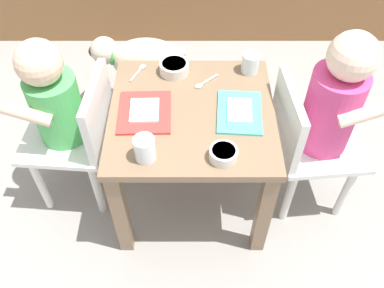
{
  "coord_description": "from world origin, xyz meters",
  "views": [
    {
      "loc": [
        -0.0,
        -0.91,
        1.33
      ],
      "look_at": [
        0.0,
        0.0,
        0.28
      ],
      "focal_mm": 38.89,
      "sensor_mm": 36.0,
      "label": 1
    }
  ],
  "objects_px": {
    "dining_table": "(192,130)",
    "cereal_bowl_right_side": "(224,154)",
    "food_tray_left": "(145,112)",
    "spoon_by_right_tray": "(139,71)",
    "veggie_bowl_far": "(174,67)",
    "water_cup_left": "(250,64)",
    "water_cup_right": "(145,150)",
    "seated_child_left": "(60,108)",
    "seated_child_right": "(328,109)",
    "spoon_by_left_tray": "(204,82)",
    "dog": "(141,61)",
    "food_tray_right": "(239,112)"
  },
  "relations": [
    {
      "from": "food_tray_right",
      "to": "water_cup_right",
      "type": "distance_m",
      "value": 0.32
    },
    {
      "from": "seated_child_left",
      "to": "spoon_by_right_tray",
      "type": "bearing_deg",
      "value": 34.16
    },
    {
      "from": "food_tray_right",
      "to": "dog",
      "type": "bearing_deg",
      "value": 124.36
    },
    {
      "from": "water_cup_left",
      "to": "veggie_bowl_far",
      "type": "xyz_separation_m",
      "value": [
        -0.25,
        -0.01,
        -0.01
      ]
    },
    {
      "from": "water_cup_left",
      "to": "water_cup_right",
      "type": "bearing_deg",
      "value": -130.47
    },
    {
      "from": "spoon_by_left_tray",
      "to": "spoon_by_right_tray",
      "type": "distance_m",
      "value": 0.23
    },
    {
      "from": "water_cup_right",
      "to": "veggie_bowl_far",
      "type": "distance_m",
      "value": 0.38
    },
    {
      "from": "food_tray_right",
      "to": "water_cup_left",
      "type": "distance_m",
      "value": 0.21
    },
    {
      "from": "seated_child_left",
      "to": "cereal_bowl_right_side",
      "type": "bearing_deg",
      "value": -23.43
    },
    {
      "from": "dining_table",
      "to": "spoon_by_right_tray",
      "type": "relative_size",
      "value": 5.31
    },
    {
      "from": "dining_table",
      "to": "water_cup_right",
      "type": "xyz_separation_m",
      "value": [
        -0.13,
        -0.18,
        0.12
      ]
    },
    {
      "from": "seated_child_left",
      "to": "veggie_bowl_far",
      "type": "xyz_separation_m",
      "value": [
        0.35,
        0.16,
        0.03
      ]
    },
    {
      "from": "cereal_bowl_right_side",
      "to": "spoon_by_right_tray",
      "type": "height_order",
      "value": "cereal_bowl_right_side"
    },
    {
      "from": "veggie_bowl_far",
      "to": "spoon_by_left_tray",
      "type": "height_order",
      "value": "veggie_bowl_far"
    },
    {
      "from": "food_tray_right",
      "to": "veggie_bowl_far",
      "type": "xyz_separation_m",
      "value": [
        -0.2,
        0.2,
        0.01
      ]
    },
    {
      "from": "water_cup_right",
      "to": "seated_child_right",
      "type": "bearing_deg",
      "value": 18.62
    },
    {
      "from": "seated_child_right",
      "to": "cereal_bowl_right_side",
      "type": "xyz_separation_m",
      "value": [
        -0.33,
        -0.19,
        0.01
      ]
    },
    {
      "from": "veggie_bowl_far",
      "to": "cereal_bowl_right_side",
      "type": "relative_size",
      "value": 1.24
    },
    {
      "from": "water_cup_left",
      "to": "spoon_by_left_tray",
      "type": "xyz_separation_m",
      "value": [
        -0.15,
        -0.06,
        -0.03
      ]
    },
    {
      "from": "dining_table",
      "to": "seated_child_left",
      "type": "distance_m",
      "value": 0.42
    },
    {
      "from": "dining_table",
      "to": "spoon_by_right_tray",
      "type": "distance_m",
      "value": 0.28
    },
    {
      "from": "dog",
      "to": "water_cup_left",
      "type": "relative_size",
      "value": 6.06
    },
    {
      "from": "seated_child_left",
      "to": "spoon_by_left_tray",
      "type": "height_order",
      "value": "seated_child_left"
    },
    {
      "from": "dining_table",
      "to": "water_cup_left",
      "type": "distance_m",
      "value": 0.3
    },
    {
      "from": "dog",
      "to": "spoon_by_left_tray",
      "type": "height_order",
      "value": "spoon_by_left_tray"
    },
    {
      "from": "water_cup_left",
      "to": "spoon_by_right_tray",
      "type": "distance_m",
      "value": 0.37
    },
    {
      "from": "water_cup_left",
      "to": "seated_child_right",
      "type": "bearing_deg",
      "value": -41.01
    },
    {
      "from": "dining_table",
      "to": "cereal_bowl_right_side",
      "type": "relative_size",
      "value": 6.42
    },
    {
      "from": "seated_child_left",
      "to": "food_tray_left",
      "type": "height_order",
      "value": "seated_child_left"
    },
    {
      "from": "seated_child_left",
      "to": "cereal_bowl_right_side",
      "type": "relative_size",
      "value": 8.39
    },
    {
      "from": "water_cup_right",
      "to": "cereal_bowl_right_side",
      "type": "height_order",
      "value": "water_cup_right"
    },
    {
      "from": "dining_table",
      "to": "seated_child_right",
      "type": "height_order",
      "value": "seated_child_right"
    },
    {
      "from": "seated_child_left",
      "to": "cereal_bowl_right_side",
      "type": "distance_m",
      "value": 0.55
    },
    {
      "from": "food_tray_left",
      "to": "spoon_by_left_tray",
      "type": "bearing_deg",
      "value": 37.0
    },
    {
      "from": "cereal_bowl_right_side",
      "to": "seated_child_right",
      "type": "bearing_deg",
      "value": 29.39
    },
    {
      "from": "food_tray_left",
      "to": "spoon_by_right_tray",
      "type": "xyz_separation_m",
      "value": [
        -0.03,
        0.2,
        -0.0
      ]
    },
    {
      "from": "cereal_bowl_right_side",
      "to": "spoon_by_left_tray",
      "type": "bearing_deg",
      "value": 98.23
    },
    {
      "from": "water_cup_right",
      "to": "food_tray_right",
      "type": "bearing_deg",
      "value": 32.68
    },
    {
      "from": "food_tray_left",
      "to": "water_cup_left",
      "type": "xyz_separation_m",
      "value": [
        0.34,
        0.2,
        0.02
      ]
    },
    {
      "from": "dining_table",
      "to": "water_cup_left",
      "type": "xyz_separation_m",
      "value": [
        0.19,
        0.19,
        0.12
      ]
    },
    {
      "from": "dog",
      "to": "cereal_bowl_right_side",
      "type": "xyz_separation_m",
      "value": [
        0.3,
        -0.71,
        0.23
      ]
    },
    {
      "from": "water_cup_left",
      "to": "cereal_bowl_right_side",
      "type": "bearing_deg",
      "value": -105.76
    },
    {
      "from": "spoon_by_right_tray",
      "to": "food_tray_right",
      "type": "bearing_deg",
      "value": -31.69
    },
    {
      "from": "water_cup_left",
      "to": "spoon_by_right_tray",
      "type": "height_order",
      "value": "water_cup_left"
    },
    {
      "from": "dog",
      "to": "veggie_bowl_far",
      "type": "distance_m",
      "value": 0.43
    },
    {
      "from": "dog",
      "to": "water_cup_left",
      "type": "bearing_deg",
      "value": -38.54
    },
    {
      "from": "water_cup_left",
      "to": "spoon_by_left_tray",
      "type": "relative_size",
      "value": 0.82
    },
    {
      "from": "seated_child_right",
      "to": "water_cup_left",
      "type": "bearing_deg",
      "value": 138.99
    },
    {
      "from": "dining_table",
      "to": "water_cup_right",
      "type": "bearing_deg",
      "value": -125.03
    },
    {
      "from": "seated_child_right",
      "to": "food_tray_right",
      "type": "relative_size",
      "value": 3.69
    }
  ]
}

